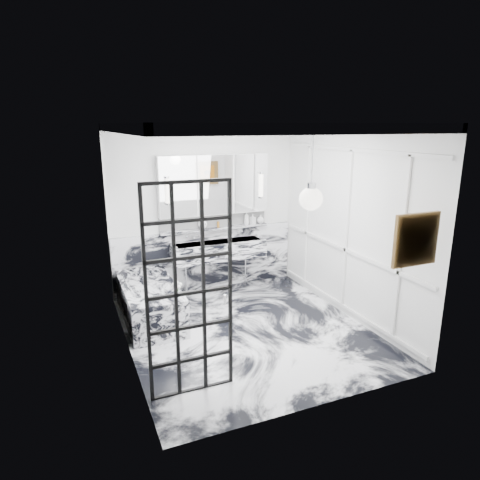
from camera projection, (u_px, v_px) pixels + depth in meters
name	position (u px, v px, depth m)	size (l,w,h in m)	color
floor	(247.00, 330.00, 5.98)	(3.60, 3.60, 0.00)	white
ceiling	(248.00, 123.00, 5.25)	(3.60, 3.60, 0.00)	white
wall_back	(205.00, 209.00, 7.22)	(3.60, 3.60, 0.00)	white
wall_front	(324.00, 277.00, 4.02)	(3.60, 3.60, 0.00)	white
wall_left	(123.00, 247.00, 5.02)	(3.60, 3.60, 0.00)	white
wall_right	(348.00, 223.00, 6.21)	(3.60, 3.60, 0.00)	white
marble_clad_back	(206.00, 259.00, 7.43)	(3.18, 0.05, 1.05)	white
marble_clad_left	(125.00, 251.00, 5.04)	(0.02, 3.56, 2.68)	white
panel_molding	(347.00, 230.00, 6.23)	(0.03, 3.40, 2.30)	white
soap_bottle_a	(246.00, 218.00, 7.46)	(0.09, 0.09, 0.23)	#8C5919
soap_bottle_b	(253.00, 219.00, 7.51)	(0.08, 0.08, 0.18)	#4C4C51
soap_bottle_c	(260.00, 219.00, 7.57)	(0.12, 0.12, 0.16)	silver
face_pot	(203.00, 224.00, 7.17)	(0.15, 0.15, 0.15)	white
amber_bottle	(218.00, 224.00, 7.29)	(0.04, 0.04, 0.10)	#8C5919
flower_vase	(177.00, 295.00, 5.65)	(0.08, 0.08, 0.12)	silver
crittall_door	(190.00, 293.00, 4.34)	(0.88, 0.04, 2.26)	black
artwork	(416.00, 240.00, 4.41)	(0.46, 0.04, 0.46)	#B46B12
pendant_light	(311.00, 199.00, 4.47)	(0.25, 0.25, 0.25)	white
trough_sink	(219.00, 250.00, 7.23)	(1.60, 0.45, 0.30)	silver
ledge	(215.00, 229.00, 7.29)	(1.90, 0.14, 0.04)	silver
subway_tile	(214.00, 220.00, 7.31)	(1.90, 0.03, 0.23)	white
mirror_cabinet	(214.00, 185.00, 7.10)	(1.90, 0.16, 1.00)	white
sconce_left	(167.00, 191.00, 6.72)	(0.07, 0.07, 0.40)	white
sconce_right	(261.00, 185.00, 7.33)	(0.07, 0.07, 0.40)	white
bathtub	(150.00, 302.00, 6.27)	(0.75, 1.65, 0.55)	silver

